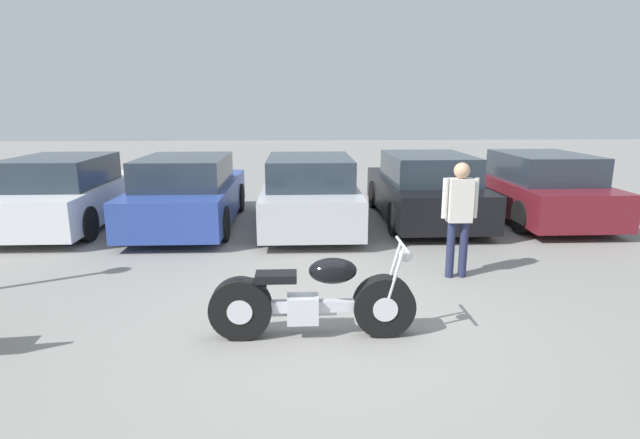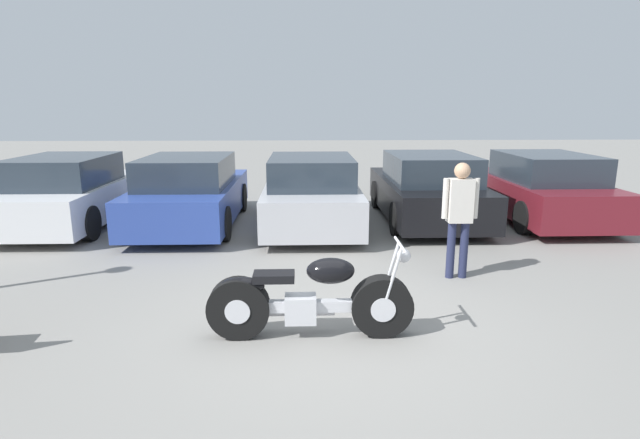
% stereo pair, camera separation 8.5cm
% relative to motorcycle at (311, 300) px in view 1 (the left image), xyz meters
% --- Properties ---
extents(ground_plane, '(60.00, 60.00, 0.00)m').
position_rel_motorcycle_xyz_m(ground_plane, '(0.27, 0.17, -0.43)').
color(ground_plane, gray).
extents(motorcycle, '(2.24, 0.62, 1.05)m').
position_rel_motorcycle_xyz_m(motorcycle, '(0.00, 0.00, 0.00)').
color(motorcycle, black).
rests_on(motorcycle, ground_plane).
extents(parked_car_white, '(1.95, 4.31, 1.46)m').
position_rel_motorcycle_xyz_m(parked_car_white, '(-4.92, 5.36, 0.26)').
color(parked_car_white, white).
rests_on(parked_car_white, ground_plane).
extents(parked_car_blue, '(1.95, 4.31, 1.46)m').
position_rel_motorcycle_xyz_m(parked_car_blue, '(-2.40, 5.23, 0.26)').
color(parked_car_blue, '#2D479E').
rests_on(parked_car_blue, ground_plane).
extents(parked_car_silver, '(1.95, 4.31, 1.46)m').
position_rel_motorcycle_xyz_m(parked_car_silver, '(0.11, 5.14, 0.26)').
color(parked_car_silver, '#BCBCC1').
rests_on(parked_car_silver, ground_plane).
extents(parked_car_black, '(1.95, 4.31, 1.46)m').
position_rel_motorcycle_xyz_m(parked_car_black, '(2.63, 5.52, 0.26)').
color(parked_car_black, black).
rests_on(parked_car_black, ground_plane).
extents(parked_car_maroon, '(1.95, 4.31, 1.46)m').
position_rel_motorcycle_xyz_m(parked_car_maroon, '(5.15, 5.56, 0.26)').
color(parked_car_maroon, maroon).
rests_on(parked_car_maroon, ground_plane).
extents(person_standing, '(0.52, 0.23, 1.69)m').
position_rel_motorcycle_xyz_m(person_standing, '(2.19, 1.84, 0.58)').
color(person_standing, '#232847').
rests_on(person_standing, ground_plane).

